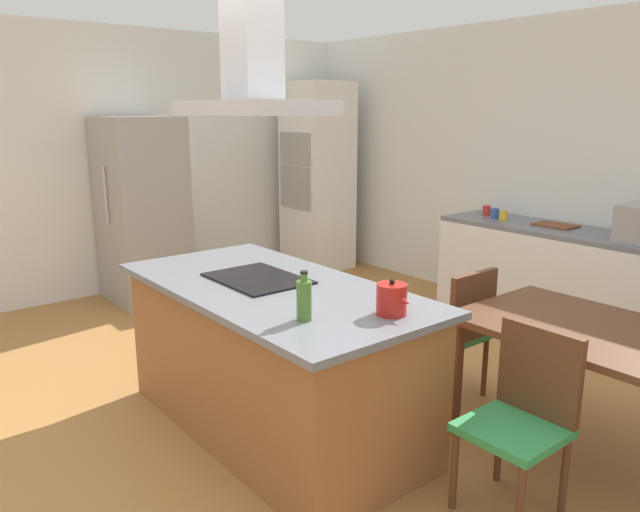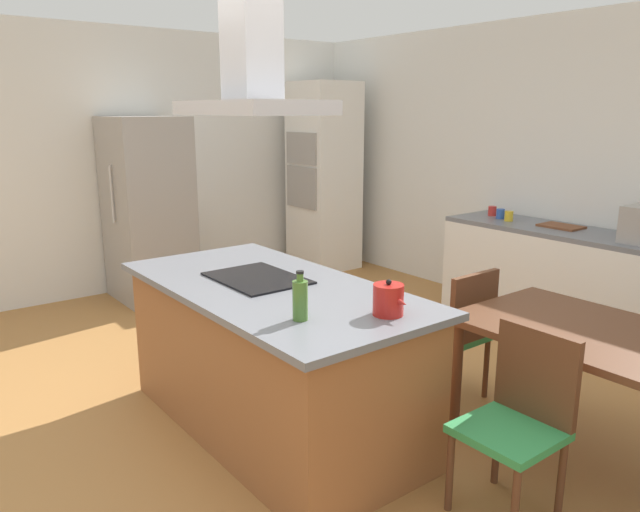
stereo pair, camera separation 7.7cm
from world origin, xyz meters
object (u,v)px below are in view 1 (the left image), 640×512
object	(u,v)px
dining_table	(598,344)
wall_oven_stack	(317,177)
tea_kettle	(392,299)
cutting_board	(555,225)
coffee_mug_yellow	(503,215)
cooktop	(258,278)
coffee_mug_red	(487,210)
chair_at_left_end	(459,326)
olive_oil_bottle	(304,300)
range_hood	(252,68)
refrigerator	(142,210)
coffee_mug_blue	(495,213)
chair_facing_island	(524,409)

from	to	relation	value
dining_table	wall_oven_stack	bearing A→B (deg)	160.77
tea_kettle	dining_table	xyz separation A→B (m)	(0.56, 1.00, -0.31)
cutting_board	coffee_mug_yellow	bearing A→B (deg)	-168.08
cooktop	coffee_mug_yellow	world-z (taller)	coffee_mug_yellow
wall_oven_stack	dining_table	bearing A→B (deg)	-19.23
coffee_mug_red	chair_at_left_end	bearing A→B (deg)	-57.87
wall_oven_stack	cutting_board	bearing A→B (deg)	5.50
olive_oil_bottle	chair_at_left_end	bearing A→B (deg)	96.26
range_hood	coffee_mug_yellow	bearing A→B (deg)	95.34
refrigerator	dining_table	bearing A→B (deg)	8.92
coffee_mug_blue	chair_at_left_end	distance (m)	2.02
refrigerator	dining_table	world-z (taller)	refrigerator
dining_table	chair_facing_island	xyz separation A→B (m)	(-0.00, -0.67, -0.16)
coffee_mug_blue	dining_table	size ratio (longest dim) A/B	0.06
coffee_mug_yellow	range_hood	xyz separation A→B (m)	(0.26, -2.83, 1.16)
refrigerator	chair_at_left_end	bearing A→B (deg)	11.25
cooktop	tea_kettle	xyz separation A→B (m)	(0.95, 0.17, 0.07)
cooktop	refrigerator	size ratio (longest dim) A/B	0.33
cooktop	range_hood	bearing A→B (deg)	0.00
coffee_mug_blue	dining_table	distance (m)	2.57
refrigerator	olive_oil_bottle	bearing A→B (deg)	-11.08
coffee_mug_yellow	wall_oven_stack	xyz separation A→B (m)	(-2.49, -0.19, 0.16)
olive_oil_bottle	coffee_mug_yellow	xyz separation A→B (m)	(-1.01, 3.05, -0.06)
chair_at_left_end	olive_oil_bottle	bearing A→B (deg)	-83.74
cooktop	coffee_mug_blue	world-z (taller)	coffee_mug_blue
coffee_mug_yellow	chair_at_left_end	size ratio (longest dim) A/B	0.10
wall_oven_stack	dining_table	distance (m)	4.53
cooktop	chair_facing_island	size ratio (longest dim) A/B	0.67
chair_at_left_end	chair_facing_island	bearing A→B (deg)	-36.01
coffee_mug_red	range_hood	distance (m)	3.22
tea_kettle	chair_facing_island	distance (m)	0.80
olive_oil_bottle	cutting_board	bearing A→B (deg)	99.84
tea_kettle	olive_oil_bottle	distance (m)	0.44
coffee_mug_red	chair_facing_island	size ratio (longest dim) A/B	0.10
range_hood	chair_facing_island	bearing A→B (deg)	18.24
cutting_board	range_hood	size ratio (longest dim) A/B	0.38
coffee_mug_red	wall_oven_stack	distance (m)	2.24
cutting_board	refrigerator	distance (m)	3.89
tea_kettle	wall_oven_stack	distance (m)	4.45
coffee_mug_red	range_hood	size ratio (longest dim) A/B	0.10
coffee_mug_yellow	chair_at_left_end	xyz separation A→B (m)	(0.85, -1.67, -0.44)
coffee_mug_red	cutting_board	bearing A→B (deg)	-1.71
olive_oil_bottle	cutting_board	xyz separation A→B (m)	(-0.55, 3.15, -0.09)
tea_kettle	chair_at_left_end	bearing A→B (deg)	109.64
coffee_mug_blue	olive_oil_bottle	bearing A→B (deg)	-69.96
coffee_mug_yellow	range_hood	distance (m)	3.07
cooktop	coffee_mug_red	distance (m)	3.00
chair_at_left_end	dining_table	bearing A→B (deg)	0.00
coffee_mug_red	cutting_board	distance (m)	0.73
coffee_mug_blue	chair_at_left_end	bearing A→B (deg)	-60.33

